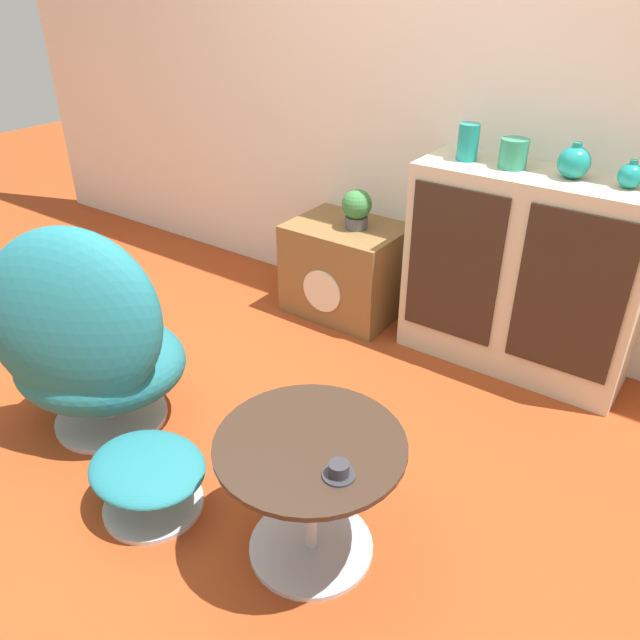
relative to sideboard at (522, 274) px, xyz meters
name	(u,v)px	position (x,y,z in m)	size (l,w,h in m)	color
ground_plane	(226,474)	(-0.60, -1.43, -0.48)	(12.00, 12.00, 0.00)	#9E3D19
wall_back	(443,72)	(-0.60, 0.23, 0.82)	(6.40, 0.06, 2.60)	silver
sideboard	(522,274)	(0.00, 0.00, 0.00)	(1.07, 0.40, 0.97)	beige
tv_console	(346,269)	(-0.96, -0.04, -0.23)	(0.61, 0.47, 0.52)	brown
egg_chair	(87,343)	(-1.22, -1.53, -0.05)	(0.94, 0.91, 0.96)	#B7B7BC
ottoman	(148,474)	(-0.71, -1.71, -0.32)	(0.45, 0.38, 0.24)	#B7B7BC
coffee_table	(310,484)	(-0.12, -1.52, -0.18)	(0.61, 0.61, 0.48)	#B7B7BC
vase_leftmost	(468,142)	(-0.34, 0.00, 0.56)	(0.10, 0.10, 0.16)	teal
vase_inner_left	(513,153)	(-0.13, 0.00, 0.55)	(0.12, 0.12, 0.13)	#2D8E6B
vase_inner_right	(574,162)	(0.13, 0.00, 0.55)	(0.13, 0.13, 0.15)	teal
vase_rightmost	(631,176)	(0.35, 0.00, 0.53)	(0.10, 0.10, 0.11)	teal
potted_plant	(357,208)	(-0.90, -0.04, 0.15)	(0.16, 0.16, 0.21)	#4C4C51
teacup	(339,471)	(0.03, -1.59, 0.01)	(0.10, 0.10, 0.05)	#2D2D33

